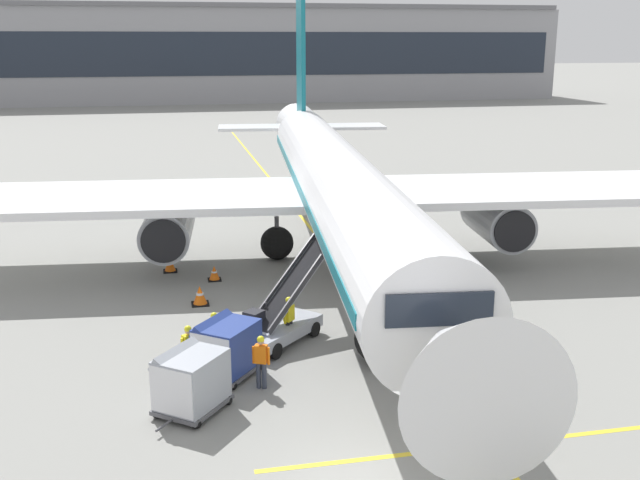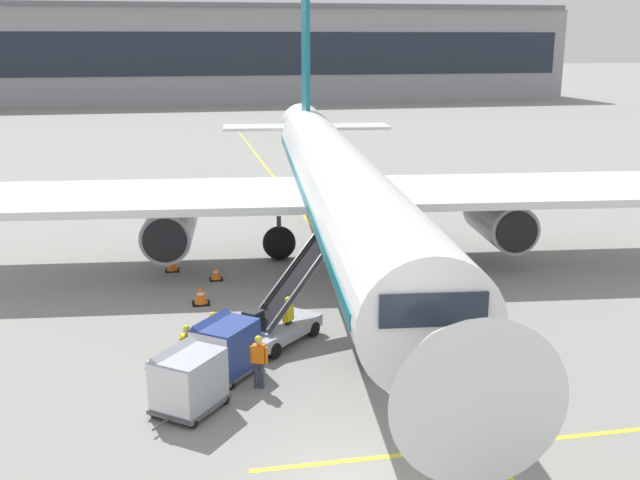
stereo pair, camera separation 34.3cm
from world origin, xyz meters
The scene contains 15 objects.
ground_plane centered at (0.00, 0.00, 0.00)m, with size 600.00×600.00×0.00m, color gray.
parked_airplane centered at (3.43, 18.39, 3.88)m, with size 36.28×45.65×15.54m.
belt_loader centered at (-0.61, 9.26, 0.93)m, with size 4.46×4.48×3.49m.
baggage_cart_lead centered at (-2.82, 6.73, 1.00)m, with size 2.50×2.64×1.91m.
baggage_cart_second centered at (-4.05, 4.53, 1.00)m, with size 2.50×2.64×1.91m.
ground_crew_by_loader centered at (-3.09, 7.95, 1.00)m, with size 0.51×0.40×1.74m.
ground_crew_by_carts centered at (-1.84, 5.59, 1.00)m, with size 0.53×0.37×1.74m.
ground_crew_marshaller centered at (-3.99, 6.92, 1.00)m, with size 0.50×0.40×1.74m.
ground_crew_wingwalker centered at (-0.39, 8.97, 1.00)m, with size 0.44×0.44×1.74m.
safety_cone_engine_keepout centered at (-3.29, 13.73, 0.39)m, with size 0.71×0.71×0.80m.
safety_cone_wingtip centered at (-2.48, 16.85, 0.33)m, with size 0.59×0.59×0.68m.
safety_cone_nose_mark centered at (-4.41, 18.60, 0.35)m, with size 0.64×0.64×0.73m.
apron_guidance_line_lead_in centered at (3.66, 17.54, 0.00)m, with size 0.20×110.00×0.01m.
apron_guidance_line_stop_bar centered at (3.35, 0.94, 0.00)m, with size 12.00×0.20×0.01m.
terminal_building centered at (-4.19, 119.87, 8.07)m, with size 139.65×17.03×16.24m.
Camera 1 is at (-4.50, -15.84, 10.55)m, focal length 42.31 mm.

